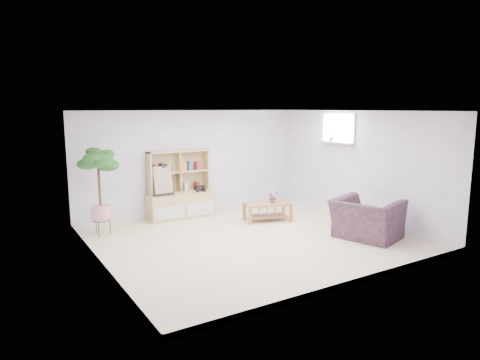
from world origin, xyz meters
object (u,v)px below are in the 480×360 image
coffee_table (267,212)px  armchair (367,216)px  floor_tree (100,192)px  storage_unit (181,185)px

coffee_table → armchair: 2.23m
floor_tree → coffee_table: bearing=-13.9°
floor_tree → armchair: bearing=-34.2°
storage_unit → armchair: storage_unit is taller
floor_tree → armchair: 5.13m
storage_unit → armchair: size_ratio=1.30×
floor_tree → storage_unit: bearing=12.4°
storage_unit → coffee_table: (1.50, -1.24, -0.56)m
armchair → floor_tree: bearing=39.1°
armchair → coffee_table: bearing=6.1°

